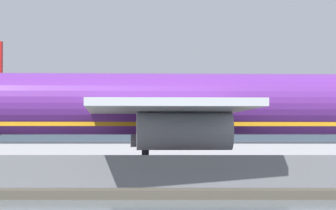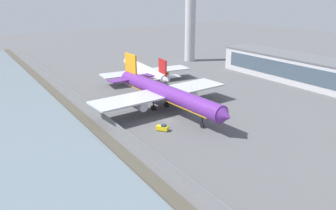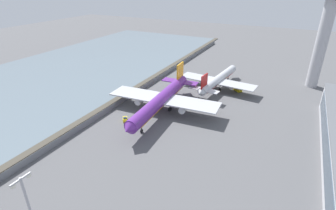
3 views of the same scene
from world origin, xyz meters
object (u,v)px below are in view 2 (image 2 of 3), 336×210
cargo_jet_purple (165,93)px  control_tower (191,8)px  baggage_tug (162,128)px  passenger_jet_silver (145,70)px  ops_van (162,74)px

cargo_jet_purple → control_tower: bearing=137.7°
baggage_tug → control_tower: control_tower is taller
cargo_jet_purple → control_tower: 83.96m
passenger_jet_silver → control_tower: control_tower is taller
ops_van → cargo_jet_purple: bearing=-31.3°
baggage_tug → control_tower: 100.64m
passenger_jet_silver → baggage_tug: 53.34m
ops_van → control_tower: 47.87m
cargo_jet_purple → ops_van: cargo_jet_purple is taller
cargo_jet_purple → control_tower: control_tower is taller
cargo_jet_purple → passenger_jet_silver: cargo_jet_purple is taller
passenger_jet_silver → ops_van: (-1.28, 9.48, -3.36)m
cargo_jet_purple → baggage_tug: (13.20, -9.13, -4.98)m
control_tower → passenger_jet_silver: bearing=-59.4°
cargo_jet_purple → ops_van: size_ratio=10.20×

